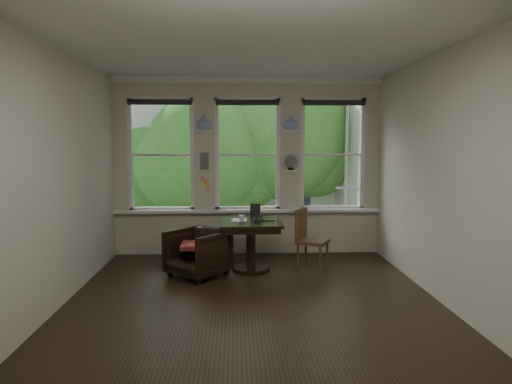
{
  "coord_description": "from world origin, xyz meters",
  "views": [
    {
      "loc": [
        -0.2,
        -5.52,
        1.92
      ],
      "look_at": [
        0.09,
        0.9,
        1.21
      ],
      "focal_mm": 32.0,
      "sensor_mm": 36.0,
      "label": 1
    }
  ],
  "objects_px": {
    "table": "(251,246)",
    "side_chair_right": "(313,241)",
    "mug": "(242,218)",
    "armchair_left": "(198,253)",
    "laptop": "(264,220)"
  },
  "relations": [
    {
      "from": "table",
      "to": "laptop",
      "type": "relative_size",
      "value": 3.03
    },
    {
      "from": "table",
      "to": "side_chair_right",
      "type": "height_order",
      "value": "side_chair_right"
    },
    {
      "from": "mug",
      "to": "laptop",
      "type": "bearing_deg",
      "value": 7.37
    },
    {
      "from": "table",
      "to": "mug",
      "type": "bearing_deg",
      "value": -170.05
    },
    {
      "from": "armchair_left",
      "to": "side_chair_right",
      "type": "bearing_deg",
      "value": 47.29
    },
    {
      "from": "table",
      "to": "laptop",
      "type": "distance_m",
      "value": 0.43
    },
    {
      "from": "side_chair_right",
      "to": "mug",
      "type": "distance_m",
      "value": 1.11
    },
    {
      "from": "table",
      "to": "mug",
      "type": "height_order",
      "value": "mug"
    },
    {
      "from": "mug",
      "to": "armchair_left",
      "type": "bearing_deg",
      "value": -159.91
    },
    {
      "from": "table",
      "to": "side_chair_right",
      "type": "relative_size",
      "value": 0.98
    },
    {
      "from": "table",
      "to": "mug",
      "type": "distance_m",
      "value": 0.44
    },
    {
      "from": "mug",
      "to": "side_chair_right",
      "type": "bearing_deg",
      "value": -2.19
    },
    {
      "from": "laptop",
      "to": "mug",
      "type": "distance_m",
      "value": 0.34
    },
    {
      "from": "side_chair_right",
      "to": "laptop",
      "type": "xyz_separation_m",
      "value": [
        -0.72,
        0.08,
        0.3
      ]
    },
    {
      "from": "side_chair_right",
      "to": "mug",
      "type": "bearing_deg",
      "value": 116.71
    }
  ]
}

